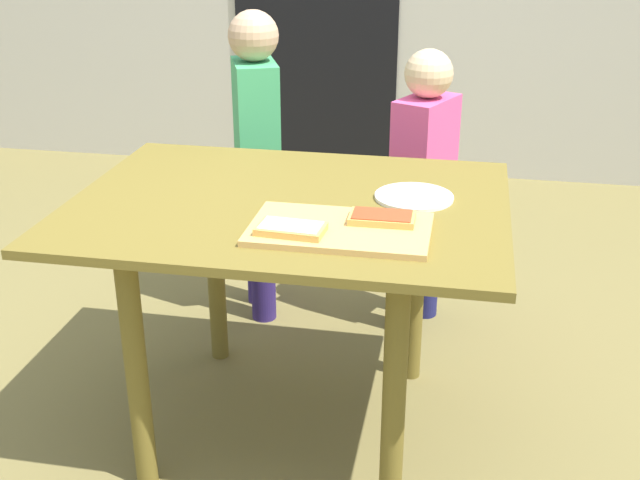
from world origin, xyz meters
TOP-DOWN VIEW (x-y plane):
  - ground_plane at (0.00, 0.00)m, footprint 16.00×16.00m
  - dining_table at (0.00, 0.00)m, footprint 1.16×0.88m
  - cutting_board at (0.17, -0.19)m, footprint 0.44×0.27m
  - pizza_slice_near_left at (0.06, -0.25)m, footprint 0.17×0.10m
  - pizza_slice_far_right at (0.27, -0.14)m, footprint 0.16×0.09m
  - plate_white_right at (0.33, 0.08)m, footprint 0.21×0.21m
  - child_left at (-0.27, 0.69)m, footprint 0.22×0.27m
  - child_right at (0.31, 0.70)m, footprint 0.23×0.28m

SIDE VIEW (x-z plane):
  - ground_plane at x=0.00m, z-range 0.00..0.00m
  - child_right at x=0.31m, z-range 0.07..1.07m
  - dining_table at x=0.00m, z-range 0.25..0.96m
  - child_left at x=-0.27m, z-range 0.09..1.20m
  - plate_white_right at x=0.33m, z-range 0.72..0.73m
  - cutting_board at x=0.17m, z-range 0.72..0.73m
  - pizza_slice_near_left at x=0.06m, z-range 0.73..0.75m
  - pizza_slice_far_right at x=0.27m, z-range 0.73..0.75m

